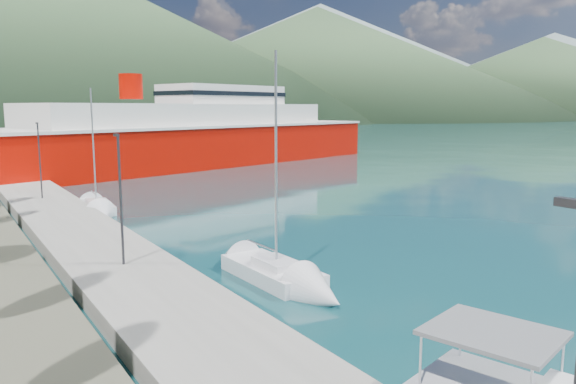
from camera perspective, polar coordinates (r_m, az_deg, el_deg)
ground at (r=132.64m, az=-25.35°, el=4.31°), size 1400.00×1400.00×0.00m
quay at (r=38.84m, az=-21.20°, el=-3.34°), size 5.00×88.00×0.80m
hills_far at (r=652.54m, az=-19.00°, el=14.26°), size 1480.00×900.00×180.00m
hills_near at (r=402.62m, az=-16.15°, el=14.15°), size 1010.00×520.00×115.00m
lamp_posts at (r=27.15m, az=-16.86°, el=-0.17°), size 0.15×44.93×6.06m
sailboat_near at (r=25.23m, az=0.75°, el=-9.27°), size 2.60×8.05×11.47m
sailboat_mid at (r=44.43m, az=-18.61°, el=-1.90°), size 2.88×7.23×10.37m
ferry at (r=79.19m, az=-9.95°, el=5.48°), size 65.64×31.85×12.80m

